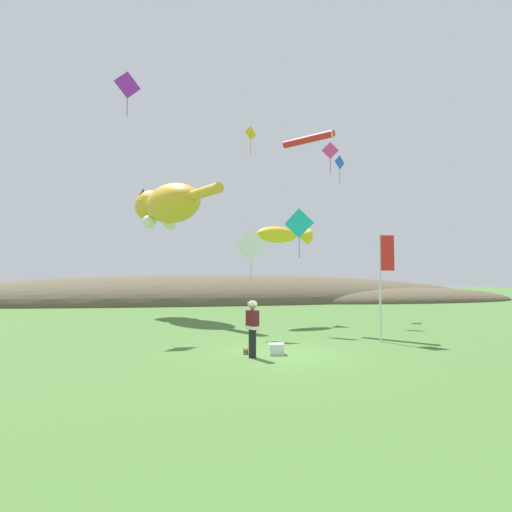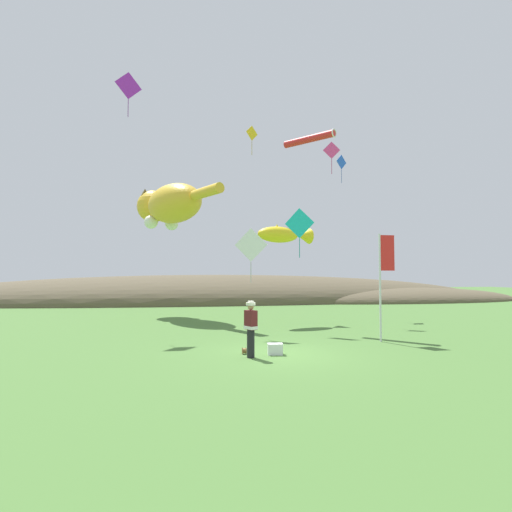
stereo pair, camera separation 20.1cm
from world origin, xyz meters
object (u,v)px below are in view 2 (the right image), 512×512
kite_diamond_blue (341,162)px  kite_tube_streamer (309,139)px  festival_banner_pole (384,271)px  picnic_cooler (275,349)px  kite_spool (244,351)px  kite_giant_cat (169,205)px  kite_diamond_pink (332,151)px  festival_attendant (251,327)px  kite_diamond_gold (252,134)px  kite_diamond_white (251,245)px  kite_fish_windsock (284,235)px  kite_diamond_violet (128,86)px  kite_diamond_teal (299,224)px

kite_diamond_blue → kite_tube_streamer: bearing=-126.7°
festival_banner_pole → picnic_cooler: bearing=-160.5°
kite_spool → kite_tube_streamer: 11.83m
kite_giant_cat → kite_diamond_pink: bearing=-20.8°
festival_attendant → kite_diamond_blue: size_ratio=0.96×
kite_giant_cat → kite_diamond_gold: (4.99, -1.38, 4.38)m
festival_banner_pole → kite_diamond_blue: (2.30, 9.63, 7.11)m
picnic_cooler → festival_banner_pole: size_ratio=0.13×
kite_giant_cat → kite_diamond_white: kite_giant_cat is taller
kite_spool → kite_diamond_gold: kite_diamond_gold is taller
kite_fish_windsock → kite_diamond_white: size_ratio=1.43×
kite_giant_cat → kite_diamond_violet: bearing=-110.5°
picnic_cooler → kite_diamond_violet: bearing=127.6°
kite_diamond_violet → kite_fish_windsock: bearing=3.6°
festival_banner_pole → kite_fish_windsock: bearing=111.2°
festival_attendant → kite_spool: bearing=101.7°
kite_spool → kite_tube_streamer: size_ratio=0.09×
kite_diamond_blue → kite_diamond_pink: size_ratio=0.97×
festival_banner_pole → kite_diamond_pink: (0.69, 7.20, 7.04)m
picnic_cooler → kite_diamond_gold: size_ratio=0.29×
festival_attendant → kite_tube_streamer: bearing=57.8°
kite_spool → kite_tube_streamer: (4.22, 5.94, 9.32)m
kite_diamond_white → kite_diamond_violet: (-5.60, 3.40, 8.11)m
kite_giant_cat → kite_diamond_blue: size_ratio=4.52×
kite_diamond_blue → kite_diamond_violet: bearing=-163.0°
kite_fish_windsock → kite_diamond_teal: (-0.02, -2.96, 0.23)m
kite_diamond_teal → kite_tube_streamer: bearing=53.4°
picnic_cooler → kite_tube_streamer: size_ratio=0.22×
kite_diamond_white → kite_diamond_blue: bearing=45.4°
festival_attendant → kite_diamond_blue: bearing=55.7°
kite_fish_windsock → kite_diamond_pink: kite_diamond_pink is taller
kite_diamond_white → kite_diamond_pink: 9.48m
kite_fish_windsock → kite_diamond_blue: 7.76m
kite_spool → kite_diamond_gold: (2.11, 10.79, 11.18)m
kite_diamond_white → kite_tube_streamer: bearing=32.8°
kite_diamond_pink → festival_banner_pole: bearing=-95.5°
kite_tube_streamer → kite_diamond_teal: 4.72m
festival_attendant → kite_fish_windsock: size_ratio=0.53×
kite_giant_cat → kite_diamond_gold: kite_diamond_gold is taller
kite_tube_streamer → kite_spool: bearing=-125.4°
festival_banner_pole → kite_diamond_white: 5.53m
kite_fish_windsock → kite_diamond_gold: bearing=111.2°
festival_banner_pole → kite_diamond_white: kite_diamond_white is taller
kite_diamond_teal → kite_diamond_pink: bearing=51.4°
festival_attendant → kite_diamond_pink: (6.32, 9.21, 8.84)m
festival_banner_pole → kite_diamond_violet: 15.09m
kite_tube_streamer → kite_diamond_pink: size_ratio=1.26×
kite_giant_cat → kite_diamond_violet: kite_diamond_violet is taller
kite_diamond_pink → kite_diamond_white: bearing=-138.9°
festival_attendant → kite_diamond_blue: kite_diamond_blue is taller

